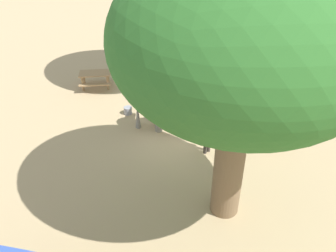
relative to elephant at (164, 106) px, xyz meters
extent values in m
plane|color=tan|center=(-0.49, 0.14, -1.02)|extent=(60.00, 60.00, 0.00)
cylinder|color=gray|center=(0.18, 0.28, -0.68)|extent=(0.30, 0.30, 0.68)
cylinder|color=gray|center=(0.27, -0.19, -0.68)|extent=(0.30, 0.30, 0.68)
cylinder|color=gray|center=(-0.74, 0.10, -0.68)|extent=(0.30, 0.30, 0.68)
cylinder|color=gray|center=(-0.65, -0.36, -0.68)|extent=(0.30, 0.30, 0.68)
ellipsoid|color=gray|center=(-0.24, -0.04, 0.07)|extent=(1.84, 1.16, 1.02)
sphere|color=gray|center=(0.80, 0.15, 0.20)|extent=(0.73, 0.73, 0.73)
cone|color=gray|center=(1.07, 0.20, -0.45)|extent=(0.23, 0.23, 1.15)
cube|color=gray|center=(0.60, 0.60, 0.20)|extent=(0.20, 0.60, 0.55)
cube|color=gray|center=(0.78, -0.35, 0.20)|extent=(0.20, 0.60, 0.55)
cylinder|color=#3F3833|center=(-1.83, 1.36, -0.61)|extent=(0.14, 0.14, 0.82)
cylinder|color=#3F3833|center=(-1.94, 1.22, -0.61)|extent=(0.14, 0.14, 0.82)
cylinder|color=tan|center=(-1.89, 1.29, 0.09)|extent=(0.32, 0.32, 0.58)
sphere|color=tan|center=(-1.89, 1.29, 0.49)|extent=(0.22, 0.22, 0.22)
cylinder|color=tan|center=(-1.76, 1.45, 0.10)|extent=(0.09, 0.09, 0.55)
cylinder|color=tan|center=(-2.02, 1.12, 0.10)|extent=(0.09, 0.09, 0.55)
cylinder|color=brown|center=(-2.73, 4.01, 0.77)|extent=(0.85, 0.85, 3.59)
ellipsoid|color=#2D6B28|center=(-2.73, 4.01, 4.28)|extent=(6.33, 5.80, 4.48)
cylinder|color=brown|center=(-0.36, -3.75, 1.55)|extent=(0.61, 0.61, 5.14)
cube|color=#9E7A51|center=(-4.00, 0.28, -0.57)|extent=(1.37, 1.15, 0.06)
cube|color=#9E7A51|center=(-3.90, 0.14, -0.34)|extent=(1.17, 0.87, 0.40)
cube|color=#9E7A51|center=(-4.43, -0.03, -0.81)|extent=(0.28, 0.34, 0.42)
cube|color=#9E7A51|center=(-3.58, 0.58, -0.81)|extent=(0.28, 0.34, 0.42)
cube|color=#9E7A51|center=(4.11, -2.87, -0.27)|extent=(1.67, 1.21, 0.06)
cylinder|color=#9E7A51|center=(4.58, -2.39, -0.66)|extent=(0.10, 0.10, 0.72)
cylinder|color=#9E7A51|center=(4.78, -3.00, -0.66)|extent=(0.10, 0.10, 0.72)
cylinder|color=#9E7A51|center=(3.44, -2.75, -0.66)|extent=(0.10, 0.10, 0.72)
cylinder|color=#9E7A51|center=(3.63, -3.36, -0.66)|extent=(0.10, 0.10, 0.72)
cube|color=#9E7A51|center=(3.92, -2.28, -0.58)|extent=(1.50, 0.68, 0.05)
cube|color=#9E7A51|center=(4.30, -3.46, -0.58)|extent=(1.50, 0.68, 0.05)
cube|color=#9E7A51|center=(-3.06, -3.10, -0.27)|extent=(1.67, 1.57, 0.06)
cylinder|color=#9E7A51|center=(-2.80, -2.47, -0.66)|extent=(0.10, 0.10, 0.72)
cylinder|color=#9E7A51|center=(-2.40, -2.96, -0.66)|extent=(0.10, 0.10, 0.72)
cylinder|color=#9E7A51|center=(-3.73, -3.23, -0.66)|extent=(0.10, 0.10, 0.72)
cylinder|color=#9E7A51|center=(-3.32, -3.72, -0.66)|extent=(0.10, 0.10, 0.72)
cube|color=#9E7A51|center=(-3.46, -2.62, -0.58)|extent=(1.31, 1.14, 0.05)
cube|color=#9E7A51|center=(-2.67, -3.57, -0.58)|extent=(1.31, 1.14, 0.05)
cylinder|color=gray|center=(1.80, -0.75, -0.86)|extent=(0.36, 0.36, 0.32)
camera|label=1|loc=(-2.63, 11.91, 7.10)|focal=37.96mm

